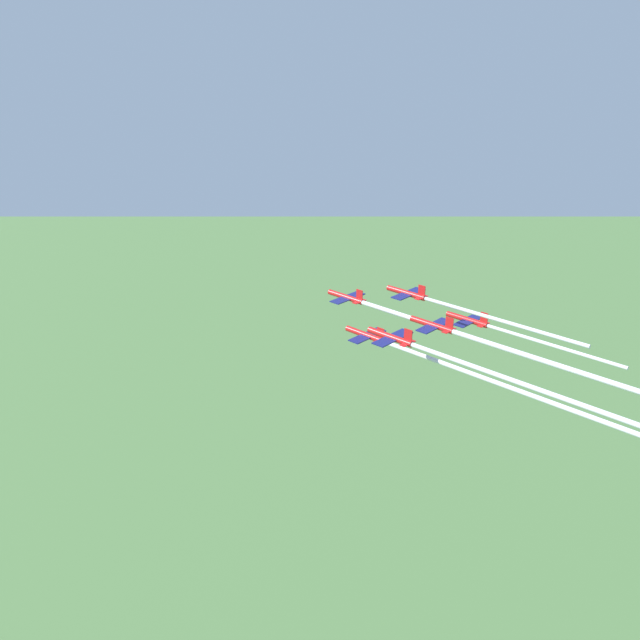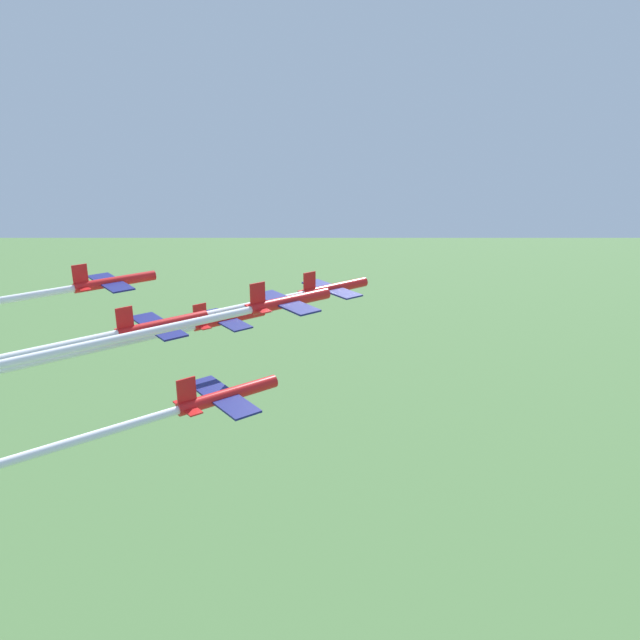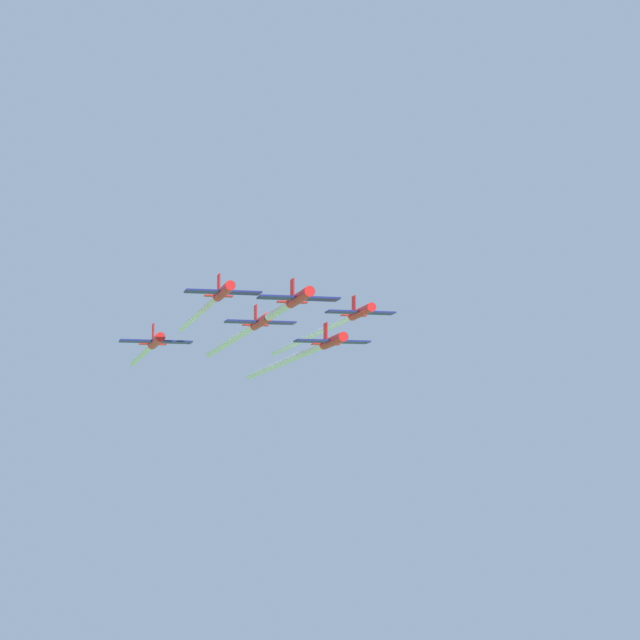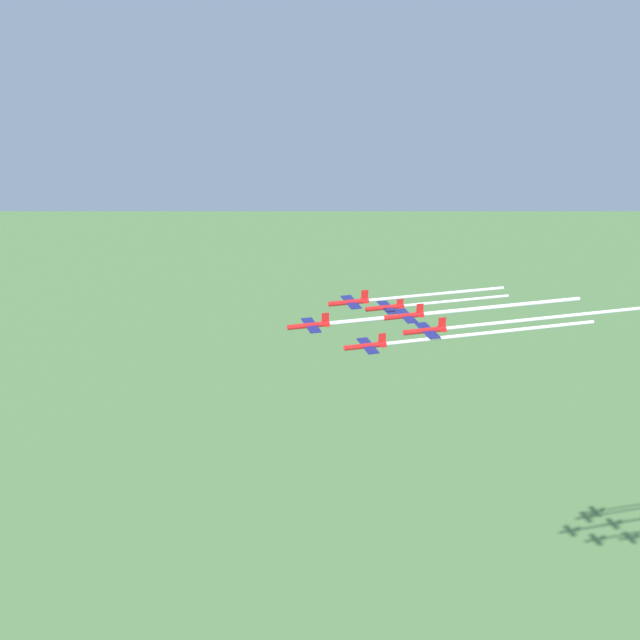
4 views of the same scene
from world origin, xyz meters
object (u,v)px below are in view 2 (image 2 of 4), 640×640
Objects in this scene: jet_1 at (227,319)px; jet_2 at (287,301)px; jet_4 at (160,325)px; jet_5 at (225,395)px; jet_0 at (333,288)px; jet_3 at (112,282)px.

jet_1 is 1.00× the size of jet_2.
jet_2 is 1.00× the size of jet_4.
jet_0 is at bearing 120.47° from jet_5.
jet_3 is 1.00× the size of jet_5.
jet_1 is 1.00× the size of jet_5.
jet_2 is 14.46m from jet_5.
jet_2 reaches higher than jet_1.
jet_2 is 1.00× the size of jet_5.
jet_2 is (-1.80, -13.44, 2.14)m from jet_0.
jet_5 is at bearing -59.53° from jet_0.
jet_1 is 14.89m from jet_2.
jet_5 is at bearing -59.53° from jet_2.
jet_2 is at bearing 59.53° from jet_4.
jet_2 is 23.70m from jet_3.
jet_5 is (10.82, -8.48, -2.92)m from jet_4.
jet_5 is (9.02, -21.91, 0.69)m from jet_1.
jet_3 reaches higher than jet_0.
jet_0 is 13.72m from jet_2.
jet_3 reaches higher than jet_1.
jet_3 reaches higher than jet_4.
jet_4 is at bearing -59.53° from jet_1.
jet_0 is at bearing 120.47° from jet_2.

